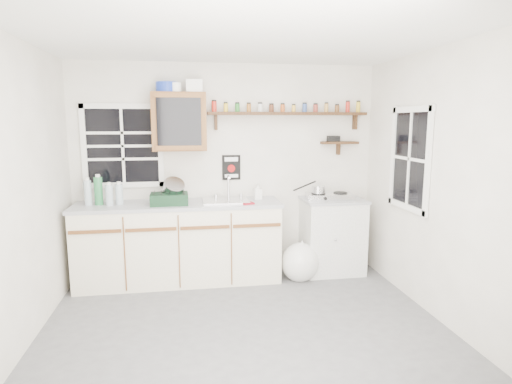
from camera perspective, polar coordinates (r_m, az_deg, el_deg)
room at (r=3.60m, az=-1.48°, el=0.12°), size 3.64×3.24×2.54m
main_cabinet at (r=5.01m, az=-10.16°, el=-6.60°), size 2.31×0.63×0.92m
right_cabinet at (r=5.32m, az=10.10°, el=-5.70°), size 0.73×0.57×0.91m
sink at (r=4.93m, az=-4.07°, el=-1.13°), size 0.52×0.44×0.29m
upper_cabinet at (r=4.96m, az=-10.19°, el=9.21°), size 0.60×0.32×0.65m
upper_cabinet_clutter at (r=4.98m, az=-10.51°, el=13.63°), size 0.51×0.24×0.14m
spice_shelf at (r=5.17m, az=4.24°, el=10.52°), size 1.91×0.18×0.35m
secondary_shelf at (r=5.37m, az=10.82°, el=6.54°), size 0.45×0.16×0.24m
warning_sign at (r=5.16m, az=-3.31°, el=3.28°), size 0.22×0.02×0.30m
window_back at (r=5.16m, az=-17.35°, el=5.88°), size 0.93×0.03×0.98m
window_right at (r=4.67m, az=19.84°, el=4.18°), size 0.03×0.78×1.08m
water_bottles at (r=4.98m, az=-19.81°, el=-0.06°), size 0.41×0.13×0.34m
dish_rack at (r=4.83m, az=-11.32°, el=-0.45°), size 0.42×0.32×0.31m
soap_bottle at (r=5.04m, az=0.23°, el=0.10°), size 0.10×0.10×0.19m
rag at (r=4.76m, az=-1.13°, el=-1.51°), size 0.16×0.14×0.02m
hotplate at (r=5.18m, az=9.76°, el=-0.55°), size 0.58×0.36×0.08m
saucepan at (r=5.13m, az=8.25°, el=0.31°), size 0.34×0.26×0.16m
trash_bag at (r=5.07m, az=5.90°, el=-9.27°), size 0.43×0.39×0.49m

